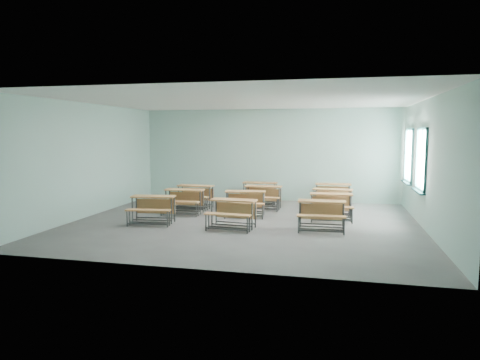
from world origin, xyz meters
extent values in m
cube|color=slate|center=(0.00, 0.00, -0.01)|extent=(9.00, 8.00, 0.02)
cube|color=silver|center=(0.00, 0.00, 3.21)|extent=(9.00, 8.00, 0.02)
cube|color=#A3CCBF|center=(0.00, 4.01, 1.60)|extent=(9.00, 0.02, 3.20)
cube|color=#A3CCBF|center=(0.00, -4.01, 1.60)|extent=(9.00, 0.02, 3.20)
cube|color=#A3CCBF|center=(-4.51, 0.00, 1.60)|extent=(0.02, 8.00, 3.20)
cube|color=#A3CCBF|center=(4.51, 0.00, 1.60)|extent=(0.02, 8.00, 3.20)
cube|color=#1C4D4E|center=(4.47, 2.80, 0.93)|extent=(0.06, 1.20, 0.06)
cube|color=#1C4D4E|center=(4.47, 2.80, 2.47)|extent=(0.06, 1.20, 0.06)
cube|color=#1C4D4E|center=(4.47, 2.23, 1.70)|extent=(0.06, 0.06, 1.60)
cube|color=#1C4D4E|center=(4.47, 3.37, 1.70)|extent=(0.06, 0.06, 1.60)
cube|color=#1C4D4E|center=(4.47, 2.80, 1.70)|extent=(0.04, 0.04, 1.48)
cube|color=#1C4D4E|center=(4.47, 2.80, 1.70)|extent=(0.04, 1.08, 0.04)
cube|color=#1C4D4E|center=(4.43, 2.80, 0.87)|extent=(0.14, 1.28, 0.04)
cube|color=white|center=(4.50, 2.80, 1.70)|extent=(0.01, 1.08, 1.48)
cube|color=#1C4D4E|center=(4.47, 0.80, 0.93)|extent=(0.06, 1.20, 0.06)
cube|color=#1C4D4E|center=(4.47, 0.80, 2.47)|extent=(0.06, 1.20, 0.06)
cube|color=#1C4D4E|center=(4.47, 0.23, 1.70)|extent=(0.06, 0.06, 1.60)
cube|color=#1C4D4E|center=(4.47, 1.37, 1.70)|extent=(0.06, 0.06, 1.60)
cube|color=#1C4D4E|center=(4.47, 0.80, 1.70)|extent=(0.04, 0.04, 1.48)
cube|color=#1C4D4E|center=(4.47, 0.80, 1.70)|extent=(0.04, 1.08, 0.04)
cube|color=#1C4D4E|center=(4.43, 0.80, 0.87)|extent=(0.14, 1.28, 0.04)
cube|color=white|center=(4.50, 0.80, 1.70)|extent=(0.01, 1.08, 1.48)
cube|color=#B77842|center=(-2.34, -0.51, 0.70)|extent=(1.18, 0.52, 0.04)
cube|color=#B77842|center=(-2.36, -0.34, 0.41)|extent=(1.08, 0.15, 0.39)
cylinder|color=#3E4144|center=(-2.84, -0.73, 0.34)|extent=(0.04, 0.04, 0.68)
cylinder|color=#3E4144|center=(-1.80, -0.60, 0.34)|extent=(0.04, 0.04, 0.68)
cylinder|color=#3E4144|center=(-2.88, -0.43, 0.34)|extent=(0.04, 0.04, 0.68)
cylinder|color=#3E4144|center=(-1.84, -0.30, 0.34)|extent=(0.04, 0.04, 0.68)
cube|color=#3E4144|center=(-2.32, -0.67, 0.10)|extent=(1.05, 0.15, 0.03)
cube|color=#3E4144|center=(-2.36, -0.36, 0.10)|extent=(1.05, 0.15, 0.03)
cube|color=#B77842|center=(-2.29, -0.97, 0.41)|extent=(1.17, 0.37, 0.03)
cylinder|color=#3E4144|center=(-2.80, -1.12, 0.20)|extent=(0.04, 0.04, 0.40)
cylinder|color=#3E4144|center=(-1.75, -1.00, 0.20)|extent=(0.04, 0.04, 0.40)
cylinder|color=#3E4144|center=(-2.82, -0.94, 0.20)|extent=(0.04, 0.04, 0.40)
cylinder|color=#3E4144|center=(-1.78, -0.82, 0.20)|extent=(0.04, 0.04, 0.40)
cube|color=#3E4144|center=(-2.28, -1.06, 0.08)|extent=(1.05, 0.15, 0.03)
cube|color=#3E4144|center=(-2.30, -0.88, 0.08)|extent=(1.05, 0.15, 0.03)
cube|color=#B77842|center=(-0.13, -0.64, 0.70)|extent=(1.17, 0.48, 0.04)
cube|color=#B77842|center=(-0.11, -0.46, 0.41)|extent=(1.09, 0.11, 0.39)
cylinder|color=#3E4144|center=(-0.66, -0.75, 0.34)|extent=(0.04, 0.04, 0.68)
cylinder|color=#3E4144|center=(0.38, -0.83, 0.34)|extent=(0.04, 0.04, 0.68)
cylinder|color=#3E4144|center=(-0.64, -0.44, 0.34)|extent=(0.04, 0.04, 0.68)
cylinder|color=#3E4144|center=(0.41, -0.53, 0.34)|extent=(0.04, 0.04, 0.68)
cube|color=#3E4144|center=(-0.14, -0.79, 0.10)|extent=(1.05, 0.12, 0.03)
cube|color=#3E4144|center=(-0.11, -0.49, 0.10)|extent=(1.05, 0.12, 0.03)
cube|color=#B77842|center=(-0.17, -1.10, 0.41)|extent=(1.16, 0.33, 0.03)
cylinder|color=#3E4144|center=(-0.70, -1.14, 0.20)|extent=(0.04, 0.04, 0.40)
cylinder|color=#3E4144|center=(0.35, -1.23, 0.20)|extent=(0.04, 0.04, 0.40)
cylinder|color=#3E4144|center=(-0.68, -0.96, 0.20)|extent=(0.04, 0.04, 0.40)
cylinder|color=#3E4144|center=(0.37, -1.05, 0.20)|extent=(0.04, 0.04, 0.40)
cube|color=#3E4144|center=(-0.17, -1.19, 0.08)|extent=(1.05, 0.12, 0.03)
cube|color=#3E4144|center=(-0.16, -1.00, 0.08)|extent=(1.05, 0.12, 0.03)
cube|color=#B77842|center=(2.03, -0.34, 0.70)|extent=(1.16, 0.41, 0.04)
cube|color=#B77842|center=(2.02, -0.16, 0.41)|extent=(1.09, 0.05, 0.39)
cylinder|color=#3E4144|center=(1.51, -0.50, 0.34)|extent=(0.04, 0.04, 0.68)
cylinder|color=#3E4144|center=(2.55, -0.47, 0.34)|extent=(0.04, 0.04, 0.68)
cylinder|color=#3E4144|center=(1.50, -0.20, 0.34)|extent=(0.04, 0.04, 0.68)
cylinder|color=#3E4144|center=(2.55, -0.17, 0.34)|extent=(0.04, 0.04, 0.68)
cube|color=#3E4144|center=(2.03, -0.49, 0.10)|extent=(1.05, 0.06, 0.03)
cube|color=#3E4144|center=(2.02, -0.18, 0.10)|extent=(1.05, 0.06, 0.03)
cube|color=#B77842|center=(2.04, -0.79, 0.41)|extent=(1.15, 0.27, 0.03)
cylinder|color=#3E4144|center=(1.52, -0.90, 0.20)|extent=(0.04, 0.04, 0.40)
cylinder|color=#3E4144|center=(2.57, -0.87, 0.20)|extent=(0.04, 0.04, 0.40)
cylinder|color=#3E4144|center=(1.51, -0.72, 0.20)|extent=(0.04, 0.04, 0.40)
cylinder|color=#3E4144|center=(2.56, -0.69, 0.20)|extent=(0.04, 0.04, 0.40)
cube|color=#3E4144|center=(2.04, -0.88, 0.08)|extent=(1.05, 0.06, 0.03)
cube|color=#3E4144|center=(2.04, -0.70, 0.08)|extent=(1.05, 0.06, 0.03)
cube|color=#B77842|center=(-2.01, 0.95, 0.70)|extent=(1.16, 0.41, 0.04)
cube|color=#B77842|center=(-2.02, 1.13, 0.41)|extent=(1.09, 0.05, 0.39)
cylinder|color=#3E4144|center=(-2.53, 0.78, 0.34)|extent=(0.04, 0.04, 0.68)
cylinder|color=#3E4144|center=(-1.48, 0.81, 0.34)|extent=(0.04, 0.04, 0.68)
cylinder|color=#3E4144|center=(-2.54, 1.09, 0.34)|extent=(0.04, 0.04, 0.68)
cylinder|color=#3E4144|center=(-1.49, 1.12, 0.34)|extent=(0.04, 0.04, 0.68)
cube|color=#3E4144|center=(-2.01, 0.80, 0.10)|extent=(1.05, 0.06, 0.03)
cube|color=#3E4144|center=(-2.02, 1.10, 0.10)|extent=(1.05, 0.06, 0.03)
cube|color=#B77842|center=(-2.00, 0.49, 0.41)|extent=(1.15, 0.27, 0.03)
cylinder|color=#3E4144|center=(-2.52, 0.39, 0.20)|extent=(0.04, 0.04, 0.40)
cylinder|color=#3E4144|center=(-1.47, 0.42, 0.20)|extent=(0.04, 0.04, 0.40)
cylinder|color=#3E4144|center=(-2.53, 0.57, 0.20)|extent=(0.04, 0.04, 0.40)
cylinder|color=#3E4144|center=(-1.48, 0.60, 0.20)|extent=(0.04, 0.04, 0.40)
cube|color=#3E4144|center=(-2.00, 0.40, 0.08)|extent=(1.05, 0.06, 0.03)
cube|color=#3E4144|center=(-2.00, 0.58, 0.08)|extent=(1.05, 0.06, 0.03)
cube|color=#B77842|center=(-0.18, 0.99, 0.70)|extent=(1.18, 0.52, 0.04)
cube|color=#B77842|center=(-0.20, 1.17, 0.41)|extent=(1.08, 0.15, 0.39)
cylinder|color=#3E4144|center=(-0.68, 0.78, 0.34)|extent=(0.04, 0.04, 0.68)
cylinder|color=#3E4144|center=(0.36, 0.91, 0.34)|extent=(0.04, 0.04, 0.68)
cylinder|color=#3E4144|center=(-0.72, 1.08, 0.34)|extent=(0.04, 0.04, 0.68)
cylinder|color=#3E4144|center=(0.32, 1.21, 0.34)|extent=(0.04, 0.04, 0.68)
cube|color=#3E4144|center=(-0.16, 0.84, 0.10)|extent=(1.05, 0.15, 0.03)
cube|color=#3E4144|center=(-0.20, 1.15, 0.10)|extent=(1.05, 0.15, 0.03)
cube|color=#B77842|center=(-0.12, 0.54, 0.41)|extent=(1.17, 0.37, 0.03)
cylinder|color=#3E4144|center=(-0.63, 0.39, 0.20)|extent=(0.04, 0.04, 0.40)
cylinder|color=#3E4144|center=(0.41, 0.51, 0.20)|extent=(0.04, 0.04, 0.40)
cylinder|color=#3E4144|center=(-0.66, 0.57, 0.20)|extent=(0.04, 0.04, 0.40)
cylinder|color=#3E4144|center=(0.39, 0.69, 0.20)|extent=(0.04, 0.04, 0.40)
cube|color=#3E4144|center=(-0.11, 0.45, 0.08)|extent=(1.05, 0.15, 0.03)
cube|color=#3E4144|center=(-0.13, 0.63, 0.08)|extent=(1.05, 0.15, 0.03)
cube|color=#B77842|center=(2.23, 0.99, 0.70)|extent=(1.17, 0.46, 0.04)
cube|color=#B77842|center=(2.22, 1.17, 0.41)|extent=(1.09, 0.09, 0.39)
cylinder|color=#3E4144|center=(1.72, 0.81, 0.34)|extent=(0.04, 0.04, 0.68)
cylinder|color=#3E4144|center=(2.76, 0.88, 0.34)|extent=(0.04, 0.04, 0.68)
cylinder|color=#3E4144|center=(1.70, 1.11, 0.34)|extent=(0.04, 0.04, 0.68)
cylinder|color=#3E4144|center=(2.74, 1.18, 0.34)|extent=(0.04, 0.04, 0.68)
cube|color=#3E4144|center=(2.24, 0.84, 0.10)|extent=(1.05, 0.10, 0.03)
cube|color=#3E4144|center=(2.22, 1.15, 0.10)|extent=(1.05, 0.10, 0.03)
cube|color=#B77842|center=(2.26, 0.54, 0.41)|extent=(1.16, 0.32, 0.03)
cylinder|color=#3E4144|center=(1.74, 0.41, 0.20)|extent=(0.04, 0.04, 0.40)
cylinder|color=#3E4144|center=(2.79, 0.48, 0.20)|extent=(0.04, 0.04, 0.40)
cylinder|color=#3E4144|center=(1.73, 0.59, 0.20)|extent=(0.04, 0.04, 0.40)
cylinder|color=#3E4144|center=(2.78, 0.66, 0.20)|extent=(0.04, 0.04, 0.40)
cube|color=#3E4144|center=(2.27, 0.45, 0.08)|extent=(1.05, 0.10, 0.03)
cube|color=#3E4144|center=(2.25, 0.63, 0.08)|extent=(1.05, 0.10, 0.03)
cube|color=#B77842|center=(-2.00, 1.94, 0.70)|extent=(1.16, 0.44, 0.04)
cube|color=#B77842|center=(-1.99, 2.11, 0.41)|extent=(1.09, 0.08, 0.39)
cylinder|color=#3E4144|center=(-2.54, 1.81, 0.34)|extent=(0.04, 0.04, 0.68)
cylinder|color=#3E4144|center=(-1.49, 1.76, 0.34)|extent=(0.04, 0.04, 0.68)
cylinder|color=#3E4144|center=(-2.52, 2.12, 0.34)|extent=(0.04, 0.04, 0.68)
cylinder|color=#3E4144|center=(-1.47, 2.06, 0.34)|extent=(0.04, 0.04, 0.68)
cube|color=#3E4144|center=(-2.01, 1.78, 0.10)|extent=(1.05, 0.08, 0.03)
cube|color=#3E4144|center=(-2.00, 2.09, 0.10)|extent=(1.05, 0.08, 0.03)
cube|color=#B77842|center=(-2.03, 1.48, 0.41)|extent=(1.16, 0.30, 0.03)
cylinder|color=#3E4144|center=(-2.56, 1.42, 0.20)|extent=(0.04, 0.04, 0.40)
cylinder|color=#3E4144|center=(-1.51, 1.36, 0.20)|extent=(0.04, 0.04, 0.40)
cylinder|color=#3E4144|center=(-2.55, 1.60, 0.20)|extent=(0.04, 0.04, 0.40)
cylinder|color=#3E4144|center=(-1.50, 1.54, 0.20)|extent=(0.04, 0.04, 0.40)
cube|color=#3E4144|center=(-2.03, 1.39, 0.08)|extent=(1.05, 0.08, 0.03)
cube|color=#3E4144|center=(-2.02, 1.57, 0.08)|extent=(1.05, 0.08, 0.03)
cube|color=#B77842|center=(0.12, 2.27, 0.70)|extent=(1.15, 0.40, 0.04)
cube|color=#B77842|center=(0.13, 2.44, 0.41)|extent=(1.09, 0.04, 0.39)
cylinder|color=#3E4144|center=(-0.40, 2.12, 0.34)|extent=(0.03, 0.03, 0.68)
cylinder|color=#3E4144|center=(0.65, 2.11, 0.34)|extent=(0.03, 0.03, 0.68)
cylinder|color=#3E4144|center=(-0.40, 2.43, 0.34)|extent=(0.03, 0.03, 0.68)
cylinder|color=#3E4144|center=(0.65, 2.41, 0.34)|extent=(0.03, 0.03, 0.68)
cube|color=#3E4144|center=(0.12, 2.11, 0.10)|extent=(1.05, 0.05, 0.03)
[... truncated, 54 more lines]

